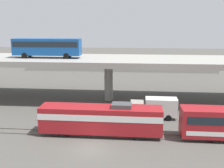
{
  "coord_description": "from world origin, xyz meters",
  "views": [
    {
      "loc": [
        5.15,
        -27.98,
        13.73
      ],
      "look_at": [
        0.68,
        19.42,
        3.16
      ],
      "focal_mm": 43.76,
      "sensor_mm": 36.0,
      "label": 1
    }
  ],
  "objects_px": {
    "parked_car_3": "(72,60)",
    "parked_car_5": "(46,60)",
    "parked_car_2": "(90,61)",
    "parked_car_4": "(52,61)",
    "service_truck_east": "(155,107)",
    "parked_car_0": "(151,62)",
    "transit_bus_on_overpass": "(47,46)",
    "parked_car_1": "(184,62)",
    "parked_car_6": "(136,61)",
    "train_locomotive": "(95,118)"
  },
  "relations": [
    {
      "from": "parked_car_1",
      "to": "train_locomotive",
      "type": "bearing_deg",
      "value": 69.31
    },
    {
      "from": "parked_car_5",
      "to": "parked_car_6",
      "type": "height_order",
      "value": "same"
    },
    {
      "from": "parked_car_2",
      "to": "parked_car_3",
      "type": "height_order",
      "value": "same"
    },
    {
      "from": "parked_car_2",
      "to": "train_locomotive",
      "type": "bearing_deg",
      "value": 100.57
    },
    {
      "from": "train_locomotive",
      "to": "transit_bus_on_overpass",
      "type": "distance_m",
      "value": 20.16
    },
    {
      "from": "parked_car_5",
      "to": "parked_car_6",
      "type": "bearing_deg",
      "value": -0.44
    },
    {
      "from": "train_locomotive",
      "to": "parked_car_5",
      "type": "distance_m",
      "value": 57.24
    },
    {
      "from": "parked_car_2",
      "to": "parked_car_3",
      "type": "bearing_deg",
      "value": -5.5
    },
    {
      "from": "parked_car_4",
      "to": "parked_car_5",
      "type": "distance_m",
      "value": 3.89
    },
    {
      "from": "parked_car_4",
      "to": "service_truck_east",
      "type": "bearing_deg",
      "value": 124.2
    },
    {
      "from": "transit_bus_on_overpass",
      "to": "service_truck_east",
      "type": "distance_m",
      "value": 22.03
    },
    {
      "from": "parked_car_0",
      "to": "parked_car_4",
      "type": "xyz_separation_m",
      "value": [
        -30.05,
        -0.31,
        0.0
      ]
    },
    {
      "from": "transit_bus_on_overpass",
      "to": "parked_car_2",
      "type": "height_order",
      "value": "transit_bus_on_overpass"
    },
    {
      "from": "transit_bus_on_overpass",
      "to": "parked_car_5",
      "type": "xyz_separation_m",
      "value": [
        -12.98,
        36.86,
        -7.31
      ]
    },
    {
      "from": "service_truck_east",
      "to": "parked_car_0",
      "type": "relative_size",
      "value": 1.65
    },
    {
      "from": "service_truck_east",
      "to": "parked_car_4",
      "type": "height_order",
      "value": "parked_car_4"
    },
    {
      "from": "parked_car_1",
      "to": "transit_bus_on_overpass",
      "type": "bearing_deg",
      "value": 49.52
    },
    {
      "from": "transit_bus_on_overpass",
      "to": "parked_car_5",
      "type": "height_order",
      "value": "transit_bus_on_overpass"
    },
    {
      "from": "parked_car_4",
      "to": "transit_bus_on_overpass",
      "type": "bearing_deg",
      "value": 106.45
    },
    {
      "from": "parked_car_0",
      "to": "parked_car_3",
      "type": "relative_size",
      "value": 0.99
    },
    {
      "from": "train_locomotive",
      "to": "transit_bus_on_overpass",
      "type": "relative_size",
      "value": 1.35
    },
    {
      "from": "parked_car_6",
      "to": "parked_car_3",
      "type": "bearing_deg",
      "value": 2.04
    },
    {
      "from": "parked_car_4",
      "to": "parked_car_5",
      "type": "height_order",
      "value": "same"
    },
    {
      "from": "transit_bus_on_overpass",
      "to": "parked_car_4",
      "type": "xyz_separation_m",
      "value": [
        -10.11,
        34.23,
        -7.32
      ]
    },
    {
      "from": "parked_car_5",
      "to": "train_locomotive",
      "type": "bearing_deg",
      "value": -65.4
    },
    {
      "from": "parked_car_3",
      "to": "parked_car_5",
      "type": "distance_m",
      "value": 8.64
    },
    {
      "from": "parked_car_5",
      "to": "parked_car_2",
      "type": "bearing_deg",
      "value": -5.92
    },
    {
      "from": "train_locomotive",
      "to": "parked_car_6",
      "type": "height_order",
      "value": "train_locomotive"
    },
    {
      "from": "parked_car_1",
      "to": "parked_car_3",
      "type": "distance_m",
      "value": 34.15
    },
    {
      "from": "parked_car_0",
      "to": "parked_car_1",
      "type": "bearing_deg",
      "value": -178.1
    },
    {
      "from": "parked_car_1",
      "to": "parked_car_3",
      "type": "height_order",
      "value": "same"
    },
    {
      "from": "parked_car_1",
      "to": "parked_car_3",
      "type": "bearing_deg",
      "value": -1.78
    },
    {
      "from": "transit_bus_on_overpass",
      "to": "parked_car_6",
      "type": "relative_size",
      "value": 2.93
    },
    {
      "from": "parked_car_6",
      "to": "parked_car_4",
      "type": "bearing_deg",
      "value": 5.33
    },
    {
      "from": "service_truck_east",
      "to": "parked_car_1",
      "type": "xyz_separation_m",
      "value": [
        11.02,
        43.08,
        0.85
      ]
    },
    {
      "from": "train_locomotive",
      "to": "parked_car_2",
      "type": "bearing_deg",
      "value": -79.43
    },
    {
      "from": "parked_car_5",
      "to": "transit_bus_on_overpass",
      "type": "bearing_deg",
      "value": -70.6
    },
    {
      "from": "transit_bus_on_overpass",
      "to": "parked_car_3",
      "type": "relative_size",
      "value": 2.88
    },
    {
      "from": "parked_car_3",
      "to": "transit_bus_on_overpass",
      "type": "bearing_deg",
      "value": 96.96
    },
    {
      "from": "parked_car_1",
      "to": "parked_car_5",
      "type": "relative_size",
      "value": 0.89
    },
    {
      "from": "train_locomotive",
      "to": "service_truck_east",
      "type": "relative_size",
      "value": 2.38
    },
    {
      "from": "transit_bus_on_overpass",
      "to": "parked_car_6",
      "type": "bearing_deg",
      "value": -113.19
    },
    {
      "from": "parked_car_2",
      "to": "parked_car_6",
      "type": "relative_size",
      "value": 1.07
    },
    {
      "from": "transit_bus_on_overpass",
      "to": "parked_car_4",
      "type": "relative_size",
      "value": 2.77
    },
    {
      "from": "parked_car_1",
      "to": "parked_car_6",
      "type": "bearing_deg",
      "value": -7.2
    },
    {
      "from": "service_truck_east",
      "to": "parked_car_5",
      "type": "height_order",
      "value": "parked_car_5"
    },
    {
      "from": "parked_car_4",
      "to": "parked_car_6",
      "type": "relative_size",
      "value": 1.06
    },
    {
      "from": "parked_car_2",
      "to": "parked_car_4",
      "type": "height_order",
      "value": "same"
    },
    {
      "from": "parked_car_1",
      "to": "parked_car_4",
      "type": "relative_size",
      "value": 0.93
    },
    {
      "from": "train_locomotive",
      "to": "parked_car_0",
      "type": "bearing_deg",
      "value": -100.36
    }
  ]
}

